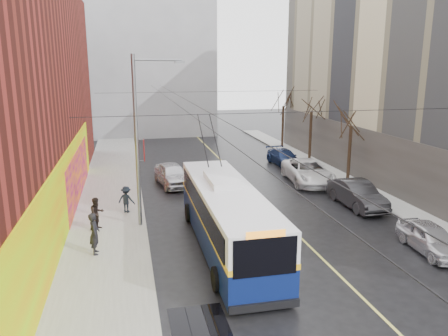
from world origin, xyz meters
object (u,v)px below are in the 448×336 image
object	(u,v)px
tree_mid	(312,103)
tree_far	(284,98)
following_car	(172,174)
parked_car_b	(357,194)
pedestrian_a	(94,234)
parked_car_a	(430,238)
parked_car_c	(308,172)
tree_near	(352,115)
pedestrian_c	(126,199)
parked_car_d	(284,158)
trolleybus	(227,216)
pedestrian_b	(97,213)
streetlight_pole	(140,138)

from	to	relation	value
tree_mid	tree_far	xyz separation A→B (m)	(0.00, 7.00, -0.11)
tree_far	following_car	world-z (taller)	tree_far
parked_car_b	pedestrian_a	size ratio (longest dim) A/B	2.54
parked_car_a	following_car	size ratio (longest dim) A/B	0.84
following_car	pedestrian_a	distance (m)	12.25
parked_car_b	parked_car_c	size ratio (longest dim) A/B	0.81
tree_far	parked_car_b	bearing A→B (deg)	-96.72
tree_near	pedestrian_c	distance (m)	16.92
tree_near	following_car	bearing A→B (deg)	170.85
parked_car_d	following_car	world-z (taller)	following_car
tree_mid	trolleybus	size ratio (longest dim) A/B	0.55
tree_far	pedestrian_b	distance (m)	26.99
trolleybus	parked_car_c	size ratio (longest dim) A/B	2.02
following_car	streetlight_pole	bearing A→B (deg)	-115.42
trolleybus	following_car	bearing A→B (deg)	96.89
tree_near	parked_car_c	bearing A→B (deg)	168.89
tree_near	parked_car_d	world-z (taller)	tree_near
trolleybus	parked_car_a	distance (m)	9.48
parked_car_b	following_car	world-z (taller)	following_car
pedestrian_a	trolleybus	bearing A→B (deg)	-94.64
pedestrian_a	pedestrian_b	distance (m)	3.13
tree_mid	parked_car_a	world-z (taller)	tree_mid
tree_far	parked_car_d	xyz separation A→B (m)	(-2.62, -7.60, -4.47)
following_car	pedestrian_c	xyz separation A→B (m)	(-3.24, -5.81, 0.12)
tree_mid	pedestrian_c	world-z (taller)	tree_mid
tree_far	parked_car_b	size ratio (longest dim) A/B	1.35
pedestrian_b	following_car	bearing A→B (deg)	22.91
parked_car_c	parked_car_d	world-z (taller)	parked_car_c
pedestrian_a	tree_far	bearing A→B (deg)	-38.54
parked_car_a	pedestrian_b	xyz separation A→B (m)	(-15.17, 5.97, 0.32)
tree_mid	parked_car_a	distance (m)	19.79
tree_mid	trolleybus	xyz separation A→B (m)	(-11.40, -16.57, -3.66)
pedestrian_a	pedestrian_b	xyz separation A→B (m)	(-0.08, 3.12, -0.11)
tree_near	pedestrian_b	xyz separation A→B (m)	(-17.49, -6.14, -3.98)
parked_car_b	pedestrian_a	distance (m)	15.63
pedestrian_a	pedestrian_b	world-z (taller)	pedestrian_a
tree_far	tree_near	bearing A→B (deg)	-90.00
tree_far	pedestrian_b	bearing A→B (deg)	-130.96
parked_car_b	pedestrian_c	distance (m)	13.80
tree_near	following_car	distance (m)	13.57
parked_car_b	parked_car_a	bearing A→B (deg)	-91.28
parked_car_d	pedestrian_c	size ratio (longest dim) A/B	3.01
parked_car_c	parked_car_b	bearing A→B (deg)	-77.87
streetlight_pole	pedestrian_c	size ratio (longest dim) A/B	5.83
trolleybus	pedestrian_b	world-z (taller)	trolleybus
tree_mid	parked_car_b	xyz separation A→B (m)	(-2.28, -12.36, -4.45)
tree_mid	pedestrian_a	xyz separation A→B (m)	(-17.41, -16.27, -4.15)
following_car	pedestrian_a	xyz separation A→B (m)	(-4.66, -11.32, 0.30)
pedestrian_b	pedestrian_c	world-z (taller)	pedestrian_b
following_car	parked_car_a	bearing A→B (deg)	-62.53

